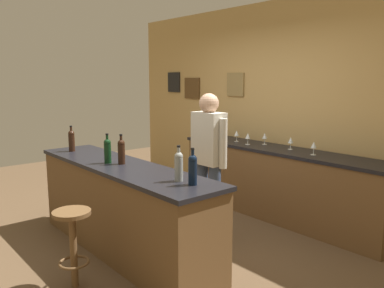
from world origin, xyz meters
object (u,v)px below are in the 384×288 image
wine_glass_d (291,141)px  wine_glass_e (314,145)px  wine_bottle_b (108,150)px  coffee_mug (222,136)px  wine_bottle_d (179,165)px  wine_glass_c (265,136)px  wine_bottle_c (121,151)px  wine_bottle_e (193,169)px  bar_stool (73,236)px  wine_glass_a (237,134)px  wine_bottle_a (72,140)px  bartender (209,157)px  wine_glass_b (248,136)px

wine_glass_d → wine_glass_e: (0.38, -0.09, 0.00)m
wine_bottle_b → coffee_mug: bearing=103.3°
wine_bottle_b → wine_glass_d: bearing=72.7°
wine_glass_d → wine_bottle_d: bearing=-80.2°
wine_glass_c → wine_bottle_b: bearing=-95.9°
wine_bottle_c → wine_bottle_e: same height
bar_stool → coffee_mug: size_ratio=5.44×
wine_bottle_b → wine_glass_d: 2.27m
wine_bottle_b → wine_glass_a: size_ratio=1.97×
wine_bottle_e → wine_glass_e: size_ratio=1.97×
wine_bottle_d → wine_glass_d: wine_bottle_d is taller
wine_bottle_a → wine_glass_c: bearing=63.7°
bartender → wine_glass_b: 1.17m
wine_bottle_a → wine_bottle_e: (2.06, 0.13, 0.00)m
wine_bottle_c → coffee_mug: wine_bottle_c is taller
wine_bottle_b → wine_bottle_c: same height
bar_stool → wine_bottle_e: wine_bottle_e is taller
wine_bottle_b → wine_glass_b: (0.08, 2.03, -0.05)m
wine_bottle_e → wine_glass_e: (-0.14, 1.95, -0.05)m
wine_bottle_c → wine_bottle_d: size_ratio=1.00×
wine_bottle_c → wine_bottle_e: bearing=2.0°
wine_bottle_b → wine_glass_e: wine_bottle_b is taller
wine_bottle_d → wine_glass_a: 2.34m
wine_glass_e → wine_glass_b: bearing=-177.7°
wine_bottle_b → wine_glass_c: (0.23, 2.21, -0.05)m
wine_bottle_c → wine_glass_b: (-0.05, 1.95, -0.05)m
wine_bottle_c → wine_glass_d: 2.15m
wine_bottle_c → wine_glass_e: (0.92, 1.99, -0.05)m
bar_stool → wine_bottle_c: bearing=117.5°
bartender → coffee_mug: bearing=130.2°
wine_bottle_a → wine_glass_a: size_ratio=1.97×
bartender → wine_bottle_a: bearing=-145.2°
wine_bottle_e → wine_glass_a: bearing=124.9°
wine_bottle_b → bartender: bearing=62.2°
bar_stool → wine_glass_d: 2.84m
wine_glass_e → bartender: bearing=-116.3°
wine_glass_a → wine_bottle_b: bearing=-84.8°
wine_glass_a → bartender: bearing=-59.5°
wine_bottle_d → wine_bottle_c: bearing=-178.4°
bartender → wine_bottle_e: 1.08m
wine_bottle_c → wine_glass_e: 2.20m
wine_bottle_a → coffee_mug: (0.36, 2.12, -0.11)m
bartender → coffee_mug: (-1.00, 1.18, 0.01)m
wine_bottle_c → wine_glass_d: (0.54, 2.08, -0.05)m
wine_bottle_c → wine_glass_b: 1.95m
wine_bottle_a → wine_glass_a: 2.22m
bar_stool → wine_glass_d: size_ratio=4.39×
wine_bottle_d → wine_glass_d: size_ratio=1.97×
wine_glass_a → coffee_mug: (-0.31, 0.01, -0.06)m
wine_bottle_a → wine_bottle_e: 2.06m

